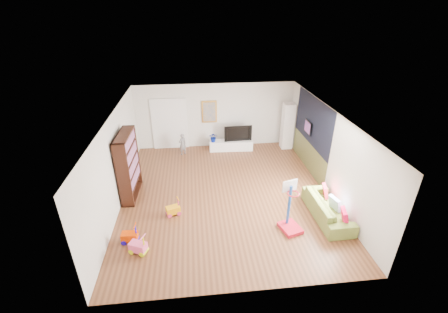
{
  "coord_description": "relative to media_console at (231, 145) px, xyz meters",
  "views": [
    {
      "loc": [
        -0.92,
        -8.07,
        5.51
      ],
      "look_at": [
        0.0,
        0.4,
        1.15
      ],
      "focal_mm": 24.0,
      "sensor_mm": 36.0,
      "label": 1
    }
  ],
  "objects": [
    {
      "name": "ride_on_orange",
      "position": [
        -3.29,
        -5.18,
        0.06
      ],
      "size": [
        0.42,
        0.28,
        0.54
      ],
      "primitive_type": "cube",
      "rotation": [
        0.0,
        0.0,
        -0.06
      ],
      "color": "#D73A01",
      "rests_on": "ground"
    },
    {
      "name": "doorway",
      "position": [
        -2.5,
        0.47,
        0.84
      ],
      "size": [
        1.45,
        0.06,
        2.1
      ],
      "primitive_type": "cube",
      "color": "white",
      "rests_on": "ground"
    },
    {
      "name": "media_console",
      "position": [
        0.0,
        0.0,
        0.0
      ],
      "size": [
        1.82,
        0.52,
        0.42
      ],
      "primitive_type": "cube",
      "rotation": [
        0.0,
        0.0,
        -0.04
      ],
      "color": "white",
      "rests_on": "ground"
    },
    {
      "name": "sofa",
      "position": [
        2.18,
        -4.73,
        0.09
      ],
      "size": [
        0.83,
        2.05,
        0.59
      ],
      "primitive_type": "imported",
      "rotation": [
        0.0,
        0.0,
        1.59
      ],
      "color": "olive",
      "rests_on": "ground"
    },
    {
      "name": "bookshelf",
      "position": [
        -3.59,
        -2.95,
        0.84
      ],
      "size": [
        0.43,
        1.45,
        2.11
      ],
      "primitive_type": "cube",
      "rotation": [
        0.0,
        0.0,
        -0.04
      ],
      "color": "black",
      "rests_on": "ground"
    },
    {
      "name": "pillow_center",
      "position": [
        2.35,
        -4.76,
        0.26
      ],
      "size": [
        0.21,
        0.42,
        0.41
      ],
      "primitive_type": "cube",
      "rotation": [
        0.0,
        0.0,
        0.27
      ],
      "color": "white",
      "rests_on": "sofa"
    },
    {
      "name": "tall_cabinet",
      "position": [
        2.37,
        -0.0,
        0.76
      ],
      "size": [
        0.46,
        0.46,
        1.94
      ],
      "primitive_type": "cube",
      "rotation": [
        0.0,
        0.0,
        -0.02
      ],
      "color": "white",
      "rests_on": "ground"
    },
    {
      "name": "wall_left",
      "position": [
        -3.85,
        -3.24,
        1.14
      ],
      "size": [
        0.0,
        7.5,
        2.7
      ],
      "primitive_type": "cube",
      "color": "silver",
      "rests_on": "ground"
    },
    {
      "name": "olive_wainscot",
      "position": [
        2.63,
        -1.84,
        0.29
      ],
      "size": [
        0.01,
        3.2,
        1.0
      ],
      "primitive_type": "cube",
      "color": "brown",
      "rests_on": "wall_right"
    },
    {
      "name": "wall_right",
      "position": [
        2.65,
        -3.24,
        1.14
      ],
      "size": [
        0.0,
        7.5,
        2.7
      ],
      "primitive_type": "cube",
      "color": "silver",
      "rests_on": "ground"
    },
    {
      "name": "artwork_right",
      "position": [
        2.57,
        -1.64,
        1.34
      ],
      "size": [
        0.04,
        0.56,
        0.46
      ],
      "primitive_type": "cube",
      "color": "#7F3F8C",
      "rests_on": "wall_right"
    },
    {
      "name": "pillow_right",
      "position": [
        2.34,
        -4.12,
        0.26
      ],
      "size": [
        0.18,
        0.39,
        0.37
      ],
      "primitive_type": "cube",
      "rotation": [
        0.0,
        0.0,
        -0.24
      ],
      "color": "red",
      "rests_on": "sofa"
    },
    {
      "name": "floor",
      "position": [
        -0.6,
        -3.24,
        -0.21
      ],
      "size": [
        6.5,
        7.5,
        0.0
      ],
      "primitive_type": "cube",
      "color": "brown",
      "rests_on": "ground"
    },
    {
      "name": "vase_plant",
      "position": [
        -0.73,
        -0.03,
        0.41
      ],
      "size": [
        0.41,
        0.37,
        0.4
      ],
      "primitive_type": "imported",
      "rotation": [
        0.0,
        0.0,
        -0.15
      ],
      "color": "navy",
      "rests_on": "media_console"
    },
    {
      "name": "ride_on_yellow",
      "position": [
        -2.24,
        -4.16,
        0.05
      ],
      "size": [
        0.45,
        0.35,
        0.52
      ],
      "primitive_type": "cube",
      "rotation": [
        0.0,
        0.0,
        0.32
      ],
      "color": "orange",
      "rests_on": "ground"
    },
    {
      "name": "ride_on_pink",
      "position": [
        -3.03,
        -5.58,
        0.07
      ],
      "size": [
        0.48,
        0.4,
        0.55
      ],
      "primitive_type": "cube",
      "rotation": [
        0.0,
        0.0,
        -0.41
      ],
      "color": "#F75387",
      "rests_on": "ground"
    },
    {
      "name": "wall_front",
      "position": [
        -0.6,
        -6.99,
        1.14
      ],
      "size": [
        6.5,
        0.0,
        2.7
      ],
      "primitive_type": "cube",
      "color": "silver",
      "rests_on": "ground"
    },
    {
      "name": "tv",
      "position": [
        0.28,
        0.06,
        0.54
      ],
      "size": [
        1.15,
        0.2,
        0.66
      ],
      "primitive_type": "imported",
      "rotation": [
        0.0,
        0.0,
        0.04
      ],
      "color": "black",
      "rests_on": "media_console"
    },
    {
      "name": "pillow_left",
      "position": [
        2.35,
        -5.34,
        0.26
      ],
      "size": [
        0.21,
        0.43,
        0.41
      ],
      "primitive_type": "cube",
      "rotation": [
        0.0,
        0.0,
        -0.25
      ],
      "color": "red",
      "rests_on": "sofa"
    },
    {
      "name": "painting_back",
      "position": [
        -0.85,
        0.47,
        1.34
      ],
      "size": [
        0.62,
        0.06,
        0.92
      ],
      "primitive_type": "cube",
      "color": "gold",
      "rests_on": "wall_back"
    },
    {
      "name": "basketball_hoop",
      "position": [
        0.96,
        -5.17,
        0.52
      ],
      "size": [
        0.65,
        0.73,
        1.46
      ],
      "primitive_type": "cube",
      "rotation": [
        0.0,
        0.0,
        0.29
      ],
      "color": "red",
      "rests_on": "ground"
    },
    {
      "name": "ceiling",
      "position": [
        -0.6,
        -3.24,
        2.49
      ],
      "size": [
        6.5,
        7.5,
        0.0
      ],
      "primitive_type": "cube",
      "color": "white",
      "rests_on": "ground"
    },
    {
      "name": "navy_accent",
      "position": [
        2.63,
        -1.84,
        1.64
      ],
      "size": [
        0.01,
        3.2,
        1.7
      ],
      "primitive_type": "cube",
      "color": "black",
      "rests_on": "wall_right"
    },
    {
      "name": "wall_back",
      "position": [
        -0.6,
        0.51,
        1.14
      ],
      "size": [
        6.5,
        0.0,
        2.7
      ],
      "primitive_type": "cube",
      "color": "silver",
      "rests_on": "ground"
    },
    {
      "name": "child",
      "position": [
        -2.01,
        -0.22,
        0.24
      ],
      "size": [
        0.39,
        0.36,
        0.9
      ],
      "primitive_type": "imported",
      "rotation": [
        0.0,
        0.0,
        3.75
      ],
      "color": "slate",
      "rests_on": "ground"
    }
  ]
}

